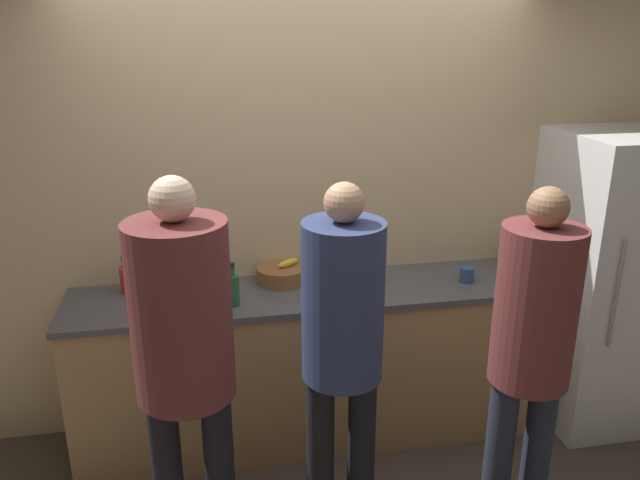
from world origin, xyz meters
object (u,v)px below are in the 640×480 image
object	(u,v)px
cup_blue	(467,275)
bottle_green	(232,289)
bottle_amber	(513,254)
person_center	(342,333)
bottle_red	(126,279)
fruit_bowl	(282,274)
person_left	(183,341)
utensil_crock	(181,284)
refrigerator	(604,281)
person_right	(532,340)

from	to	relation	value
cup_blue	bottle_green	bearing A→B (deg)	-177.07
bottle_amber	person_center	bearing A→B (deg)	-145.68
bottle_red	fruit_bowl	bearing A→B (deg)	0.19
person_center	fruit_bowl	world-z (taller)	person_center
person_left	person_center	bearing A→B (deg)	6.58
utensil_crock	bottle_red	bearing A→B (deg)	163.11
refrigerator	person_left	xyz separation A→B (m)	(-2.40, -0.72, 0.22)
fruit_bowl	bottle_amber	xyz separation A→B (m)	(1.39, -0.02, 0.03)
person_left	bottle_green	size ratio (longest dim) A/B	7.69
refrigerator	bottle_green	bearing A→B (deg)	-178.96
person_right	bottle_amber	distance (m)	1.11
refrigerator	person_right	distance (m)	1.25
person_right	fruit_bowl	bearing A→B (deg)	132.25
person_left	bottle_red	bearing A→B (deg)	109.22
person_left	utensil_crock	xyz separation A→B (m)	(-0.04, 0.85, -0.10)
refrigerator	cup_blue	world-z (taller)	refrigerator
refrigerator	fruit_bowl	world-z (taller)	refrigerator
bottle_red	bottle_green	world-z (taller)	bottle_green
person_right	bottle_green	bearing A→B (deg)	147.79
bottle_amber	cup_blue	distance (m)	0.40
refrigerator	bottle_red	bearing A→B (deg)	175.34
fruit_bowl	utensil_crock	distance (m)	0.57
person_left	utensil_crock	bearing A→B (deg)	92.52
person_center	bottle_green	size ratio (longest dim) A/B	7.37
person_right	cup_blue	bearing A→B (deg)	85.31
refrigerator	person_left	distance (m)	2.51
cup_blue	bottle_amber	bearing A→B (deg)	25.49
refrigerator	bottle_green	world-z (taller)	refrigerator
bottle_amber	cup_blue	size ratio (longest dim) A/B	2.36
fruit_bowl	cup_blue	world-z (taller)	fruit_bowl
person_right	cup_blue	xyz separation A→B (m)	(0.07, 0.85, -0.04)
person_center	bottle_amber	world-z (taller)	person_center
person_center	bottle_amber	distance (m)	1.49
bottle_red	bottle_green	size ratio (longest dim) A/B	0.90
refrigerator	bottle_green	xyz separation A→B (m)	(-2.17, -0.04, 0.14)
refrigerator	fruit_bowl	distance (m)	1.89
person_center	utensil_crock	size ratio (longest dim) A/B	7.23
fruit_bowl	bottle_green	bearing A→B (deg)	-137.97
bottle_amber	cup_blue	xyz separation A→B (m)	(-0.36, -0.17, -0.04)
refrigerator	person_right	bearing A→B (deg)	-138.25
refrigerator	person_center	xyz separation A→B (m)	(-1.72, -0.64, 0.15)
refrigerator	bottle_red	world-z (taller)	refrigerator
person_center	fruit_bowl	xyz separation A→B (m)	(-0.15, 0.87, -0.05)
bottle_red	cup_blue	world-z (taller)	bottle_red
fruit_bowl	bottle_red	world-z (taller)	bottle_red
fruit_bowl	bottle_green	distance (m)	0.40
refrigerator	fruit_bowl	bearing A→B (deg)	173.16
refrigerator	bottle_red	xyz separation A→B (m)	(-2.73, 0.22, 0.13)
bottle_amber	person_right	bearing A→B (deg)	-112.92
person_center	bottle_green	world-z (taller)	person_center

